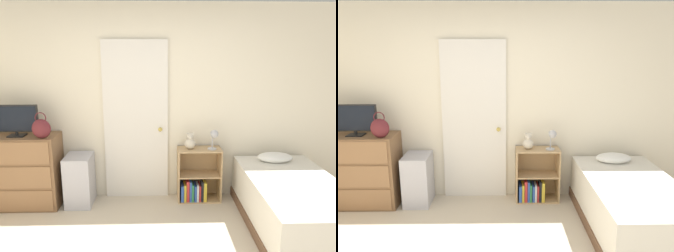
{
  "view_description": "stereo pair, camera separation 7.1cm",
  "coord_description": "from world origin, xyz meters",
  "views": [
    {
      "loc": [
        0.07,
        -2.3,
        1.97
      ],
      "look_at": [
        0.2,
        1.68,
        1.04
      ],
      "focal_mm": 35.0,
      "sensor_mm": 36.0,
      "label": 1
    },
    {
      "loc": [
        0.14,
        -2.3,
        1.97
      ],
      "look_at": [
        0.2,
        1.68,
        1.04
      ],
      "focal_mm": 35.0,
      "sensor_mm": 36.0,
      "label": 2
    }
  ],
  "objects": [
    {
      "name": "door_closed",
      "position": [
        -0.21,
        1.91,
        1.05
      ],
      "size": [
        0.84,
        0.09,
        2.1
      ],
      "color": "silver",
      "rests_on": "ground_plane"
    },
    {
      "name": "bookshelf",
      "position": [
        0.58,
        1.77,
        0.26
      ],
      "size": [
        0.57,
        0.29,
        0.71
      ],
      "color": "tan",
      "rests_on": "ground_plane"
    },
    {
      "name": "desk_lamp",
      "position": [
        0.79,
        1.73,
        0.89
      ],
      "size": [
        0.13,
        0.13,
        0.26
      ],
      "color": "#B2B2B7",
      "rests_on": "bookshelf"
    },
    {
      "name": "storage_bin",
      "position": [
        -0.94,
        1.7,
        0.33
      ],
      "size": [
        0.33,
        0.43,
        0.65
      ],
      "color": "#ADADB7",
      "rests_on": "ground_plane"
    },
    {
      "name": "teddy_bear",
      "position": [
        0.49,
        1.77,
        0.8
      ],
      "size": [
        0.14,
        0.14,
        0.22
      ],
      "color": "beige",
      "rests_on": "bookshelf"
    },
    {
      "name": "handbag",
      "position": [
        -1.32,
        1.54,
        1.05
      ],
      "size": [
        0.23,
        0.11,
        0.32
      ],
      "color": "#591E23",
      "rests_on": "dresser"
    },
    {
      "name": "bed",
      "position": [
        1.58,
        1.01,
        0.29
      ],
      "size": [
        1.0,
        1.83,
        0.68
      ],
      "color": "brown",
      "rests_on": "ground_plane"
    },
    {
      "name": "wall_back",
      "position": [
        0.0,
        1.96,
        1.27
      ],
      "size": [
        10.0,
        0.06,
        2.55
      ],
      "color": "beige",
      "rests_on": "ground_plane"
    },
    {
      "name": "dresser",
      "position": [
        -1.64,
        1.68,
        0.47
      ],
      "size": [
        0.91,
        0.47,
        0.93
      ],
      "color": "brown",
      "rests_on": "ground_plane"
    },
    {
      "name": "tv",
      "position": [
        -1.66,
        1.65,
        1.14
      ],
      "size": [
        0.55,
        0.16,
        0.39
      ],
      "color": "black",
      "rests_on": "dresser"
    }
  ]
}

